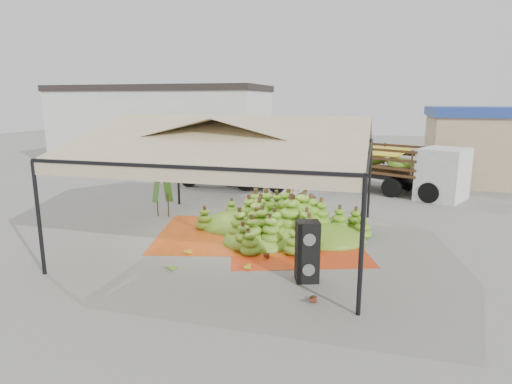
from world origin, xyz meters
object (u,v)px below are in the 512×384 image
(banana_heap, at_px, (281,214))
(vendor, at_px, (291,190))
(speaker_stack, at_px, (307,251))
(truck_right, at_px, (396,164))
(truck_left, at_px, (247,160))

(banana_heap, height_order, vendor, vendor)
(banana_heap, xyz_separation_m, speaker_stack, (1.46, -3.68, 0.11))
(vendor, bearing_deg, truck_right, -121.66)
(vendor, xyz_separation_m, truck_right, (4.11, 5.37, 0.47))
(banana_heap, bearing_deg, speaker_stack, -68.33)
(vendor, distance_m, truck_left, 5.93)
(speaker_stack, distance_m, truck_left, 12.15)
(banana_heap, height_order, truck_left, truck_left)
(banana_heap, bearing_deg, vendor, 93.79)
(banana_heap, relative_size, truck_left, 0.92)
(speaker_stack, xyz_separation_m, truck_left, (-4.94, 11.09, 0.62))
(banana_heap, relative_size, vendor, 3.16)
(truck_left, height_order, truck_right, truck_right)
(vendor, xyz_separation_m, truck_left, (-3.31, 4.90, 0.42))
(speaker_stack, bearing_deg, truck_left, 95.20)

